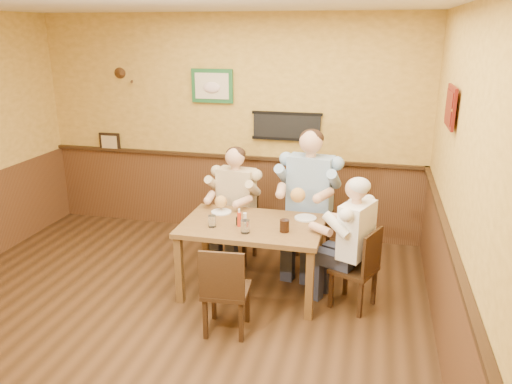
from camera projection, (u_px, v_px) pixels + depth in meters
room at (164, 144)px, 4.13m from camera, size 5.02×5.03×2.81m
dining_table at (252, 232)px, 5.00m from camera, size 1.40×0.90×0.75m
chair_back_left at (237, 225)px, 5.79m from camera, size 0.44×0.44×0.85m
chair_back_right at (309, 224)px, 5.63m from camera, size 0.51×0.51×1.00m
chair_right_end at (354, 268)px, 4.79m from camera, size 0.50×0.50×0.82m
chair_near_side at (227, 288)px, 4.39m from camera, size 0.42×0.42×0.85m
diner_tan_shirt at (237, 211)px, 5.73m from camera, size 0.63×0.63×1.22m
diner_blue_polo at (310, 207)px, 5.56m from camera, size 0.73×0.73×1.42m
diner_white_elder at (355, 251)px, 4.74m from camera, size 0.71×0.71×1.18m
water_glass_left at (212, 221)px, 4.87m from camera, size 0.09×0.09×0.12m
water_glass_mid at (245, 227)px, 4.72m from camera, size 0.11×0.11×0.13m
cola_tumbler at (284, 226)px, 4.75m from camera, size 0.10×0.10×0.12m
hot_sauce_bottle at (239, 218)px, 4.88m from camera, size 0.04×0.04×0.16m
salt_shaker at (245, 217)px, 5.00m from camera, size 0.05×0.05×0.09m
pepper_shaker at (238, 221)px, 4.92m from camera, size 0.04×0.04×0.09m
plate_far_left at (221, 212)px, 5.27m from camera, size 0.25×0.25×0.01m
plate_far_right at (305, 218)px, 5.10m from camera, size 0.24×0.24×0.01m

